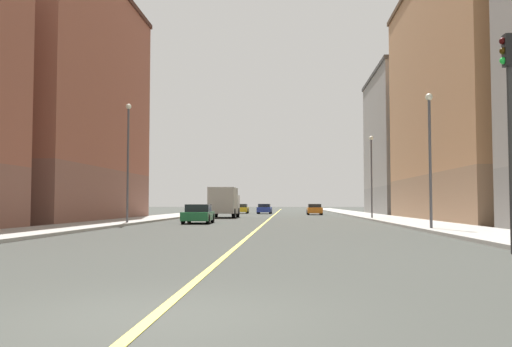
% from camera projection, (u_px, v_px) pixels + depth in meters
% --- Properties ---
extents(ground_plane, '(400.00, 400.00, 0.00)m').
position_uv_depth(ground_plane, '(153.00, 318.00, 6.64)').
color(ground_plane, '#353732').
rests_on(ground_plane, ground).
extents(sidewalk_left, '(3.98, 168.00, 0.15)m').
position_uv_depth(sidewalk_left, '(373.00, 216.00, 54.89)').
color(sidewalk_left, '#9E9B93').
rests_on(sidewalk_left, ground).
extents(sidewalk_right, '(3.98, 168.00, 0.15)m').
position_uv_depth(sidewalk_right, '(172.00, 216.00, 56.08)').
color(sidewalk_right, '#9E9B93').
rests_on(sidewalk_right, ground).
extents(lane_center_stripe, '(0.16, 154.00, 0.01)m').
position_uv_depth(lane_center_stripe, '(272.00, 217.00, 55.48)').
color(lane_center_stripe, '#E5D14C').
rests_on(lane_center_stripe, ground).
extents(building_left_mid, '(9.56, 26.02, 20.28)m').
position_uv_depth(building_left_mid, '(479.00, 93.00, 43.45)').
color(building_left_mid, '#8F6B4F').
rests_on(building_left_mid, ground).
extents(building_left_far, '(9.56, 17.98, 17.43)m').
position_uv_depth(building_left_far, '(411.00, 144.00, 67.14)').
color(building_left_far, slate).
rests_on(building_left_far, ground).
extents(building_right_midblock, '(9.56, 22.30, 19.43)m').
position_uv_depth(building_right_midblock, '(59.00, 100.00, 44.09)').
color(building_right_midblock, brown).
rests_on(building_right_midblock, ground).
extents(traffic_light_left_near, '(0.40, 0.32, 6.11)m').
position_uv_depth(traffic_light_left_near, '(510.00, 111.00, 15.17)').
color(traffic_light_left_near, '#2D2D2D').
rests_on(traffic_light_left_near, ground).
extents(street_lamp_left_near, '(0.36, 0.36, 6.82)m').
position_uv_depth(street_lamp_left_near, '(430.00, 146.00, 27.62)').
color(street_lamp_left_near, '#4C4C51').
rests_on(street_lamp_left_near, ground).
extents(street_lamp_right_near, '(0.36, 0.36, 7.79)m').
position_uv_depth(street_lamp_right_near, '(128.00, 151.00, 35.82)').
color(street_lamp_right_near, '#4C4C51').
rests_on(street_lamp_right_near, ground).
extents(street_lamp_left_far, '(0.36, 0.36, 7.05)m').
position_uv_depth(street_lamp_left_far, '(371.00, 168.00, 46.97)').
color(street_lamp_left_far, '#4C4C51').
rests_on(street_lamp_left_far, ground).
extents(car_orange, '(1.80, 4.57, 1.30)m').
position_uv_depth(car_orange, '(314.00, 209.00, 65.95)').
color(car_orange, orange).
rests_on(car_orange, ground).
extents(car_blue, '(1.91, 4.23, 1.30)m').
position_uv_depth(car_blue, '(264.00, 209.00, 72.19)').
color(car_blue, '#23389E').
rests_on(car_blue, ground).
extents(car_yellow, '(1.84, 4.32, 1.29)m').
position_uv_depth(car_yellow, '(242.00, 209.00, 74.36)').
color(car_yellow, gold).
rests_on(car_yellow, ground).
extents(car_green, '(1.96, 4.23, 1.32)m').
position_uv_depth(car_green, '(198.00, 214.00, 37.65)').
color(car_green, '#1E6B38').
rests_on(car_green, ground).
extents(box_truck, '(2.49, 6.62, 2.87)m').
position_uv_depth(box_truck, '(224.00, 202.00, 52.59)').
color(box_truck, beige).
rests_on(box_truck, ground).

